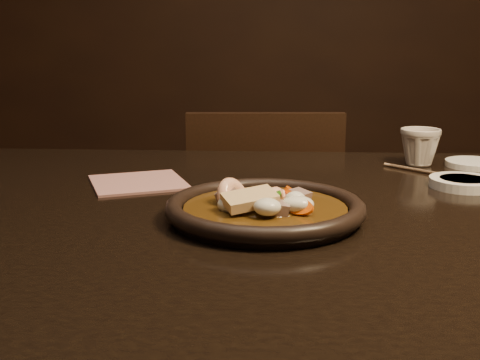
# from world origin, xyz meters

# --- Properties ---
(table) EXTENTS (1.60, 0.90, 0.75)m
(table) POSITION_xyz_m (0.00, 0.00, 0.67)
(table) COLOR black
(table) RESTS_ON floor
(chair) EXTENTS (0.41, 0.41, 0.82)m
(chair) POSITION_xyz_m (-0.16, 0.69, 0.44)
(chair) COLOR black
(chair) RESTS_ON floor
(plate) EXTENTS (0.26, 0.26, 0.03)m
(plate) POSITION_xyz_m (-0.14, -0.04, 0.76)
(plate) COLOR black
(plate) RESTS_ON table
(stirfry) EXTENTS (0.14, 0.12, 0.06)m
(stirfry) POSITION_xyz_m (-0.14, -0.04, 0.77)
(stirfry) COLOR #3D250B
(stirfry) RESTS_ON plate
(soy_dish) EXTENTS (0.11, 0.11, 0.01)m
(soy_dish) POSITION_xyz_m (0.17, 0.15, 0.76)
(soy_dish) COLOR white
(soy_dish) RESTS_ON table
(saucer_right) EXTENTS (0.11, 0.11, 0.01)m
(saucer_right) POSITION_xyz_m (0.24, 0.32, 0.76)
(saucer_right) COLOR white
(saucer_right) RESTS_ON table
(tea_cup) EXTENTS (0.09, 0.09, 0.07)m
(tea_cup) POSITION_xyz_m (0.14, 0.32, 0.79)
(tea_cup) COLOR beige
(tea_cup) RESTS_ON table
(chopsticks) EXTENTS (0.16, 0.16, 0.01)m
(chopsticks) POSITION_xyz_m (0.15, 0.24, 0.75)
(chopsticks) COLOR #9F7B5B
(chopsticks) RESTS_ON table
(napkin) EXTENTS (0.19, 0.19, 0.00)m
(napkin) POSITION_xyz_m (-0.35, 0.15, 0.75)
(napkin) COLOR #A86D67
(napkin) RESTS_ON table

